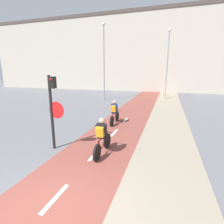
{
  "coord_description": "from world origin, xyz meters",
  "views": [
    {
      "loc": [
        2.48,
        -2.63,
        3.08
      ],
      "look_at": [
        0.0,
        5.13,
        1.2
      ],
      "focal_mm": 28.0,
      "sensor_mm": 36.0,
      "label": 1
    }
  ],
  "objects": [
    {
      "name": "cyclist_far",
      "position": [
        -0.47,
        7.05,
        0.7
      ],
      "size": [
        0.46,
        1.74,
        1.45
      ],
      "color": "black",
      "rests_on": "ground_plane"
    },
    {
      "name": "ground_plane",
      "position": [
        0.0,
        0.0,
        0.0
      ],
      "size": [
        120.0,
        120.0,
        0.0
      ],
      "primitive_type": "plane",
      "color": "slate"
    },
    {
      "name": "cyclist_near",
      "position": [
        0.26,
        3.08,
        0.7
      ],
      "size": [
        0.46,
        1.74,
        1.45
      ],
      "color": "black",
      "rests_on": "ground_plane"
    },
    {
      "name": "bike_lane",
      "position": [
        0.0,
        0.0,
        0.01
      ],
      "size": [
        2.78,
        60.0,
        0.02
      ],
      "color": "brown",
      "rests_on": "ground_plane"
    },
    {
      "name": "traffic_light_pole",
      "position": [
        -1.74,
        3.02,
        1.84
      ],
      "size": [
        0.67,
        0.25,
        2.96
      ],
      "color": "black",
      "rests_on": "ground_plane"
    },
    {
      "name": "street_lamp_far",
      "position": [
        -4.34,
        15.83,
        4.84
      ],
      "size": [
        0.36,
        0.36,
        8.09
      ],
      "color": "gray",
      "rests_on": "ground_plane"
    },
    {
      "name": "street_lamp_sidewalk",
      "position": [
        2.21,
        18.38,
        4.59
      ],
      "size": [
        0.36,
        0.36,
        7.62
      ],
      "color": "gray",
      "rests_on": "ground_plane"
    },
    {
      "name": "building_row_background",
      "position": [
        0.0,
        27.82,
        6.11
      ],
      "size": [
        60.0,
        5.2,
        12.2
      ],
      "color": "#B2A899",
      "rests_on": "ground_plane"
    }
  ]
}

